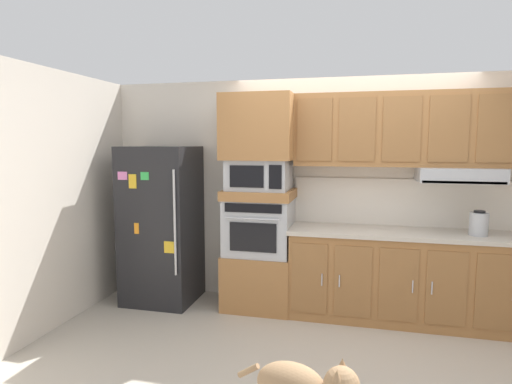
# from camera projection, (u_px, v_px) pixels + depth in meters

# --- Properties ---
(ground_plane) EXTENTS (9.60, 9.60, 0.00)m
(ground_plane) POSITION_uv_depth(u_px,v_px,m) (343.00, 347.00, 3.73)
(ground_plane) COLOR #B2A899
(back_kitchen_wall) EXTENTS (6.20, 0.12, 2.50)m
(back_kitchen_wall) POSITION_uv_depth(u_px,v_px,m) (349.00, 193.00, 4.66)
(back_kitchen_wall) COLOR beige
(back_kitchen_wall) RESTS_ON ground
(side_panel_left) EXTENTS (0.12, 7.10, 2.50)m
(side_panel_left) POSITION_uv_depth(u_px,v_px,m) (63.00, 198.00, 4.24)
(side_panel_left) COLOR beige
(side_panel_left) RESTS_ON ground
(refrigerator) EXTENTS (0.76, 0.73, 1.76)m
(refrigerator) POSITION_uv_depth(u_px,v_px,m) (162.00, 224.00, 4.77)
(refrigerator) COLOR black
(refrigerator) RESTS_ON ground
(oven_base_cabinet) EXTENTS (0.74, 0.62, 0.60)m
(oven_base_cabinet) POSITION_uv_depth(u_px,v_px,m) (259.00, 280.00, 4.64)
(oven_base_cabinet) COLOR #996638
(oven_base_cabinet) RESTS_ON ground
(built_in_oven) EXTENTS (0.70, 0.62, 0.60)m
(built_in_oven) POSITION_uv_depth(u_px,v_px,m) (259.00, 226.00, 4.57)
(built_in_oven) COLOR #A8AAAF
(built_in_oven) RESTS_ON oven_base_cabinet
(appliance_mid_shelf) EXTENTS (0.74, 0.62, 0.10)m
(appliance_mid_shelf) POSITION_uv_depth(u_px,v_px,m) (259.00, 194.00, 4.53)
(appliance_mid_shelf) COLOR #996638
(appliance_mid_shelf) RESTS_ON built_in_oven
(microwave) EXTENTS (0.64, 0.54, 0.32)m
(microwave) POSITION_uv_depth(u_px,v_px,m) (259.00, 175.00, 4.50)
(microwave) COLOR #A8AAAF
(microwave) RESTS_ON appliance_mid_shelf
(appliance_upper_cabinet) EXTENTS (0.74, 0.62, 0.68)m
(appliance_upper_cabinet) POSITION_uv_depth(u_px,v_px,m) (260.00, 128.00, 4.45)
(appliance_upper_cabinet) COLOR #996638
(appliance_upper_cabinet) RESTS_ON microwave
(lower_cabinet_run) EXTENTS (2.96, 0.63, 0.88)m
(lower_cabinet_run) POSITION_uv_depth(u_px,v_px,m) (440.00, 280.00, 4.18)
(lower_cabinet_run) COLOR #996638
(lower_cabinet_run) RESTS_ON ground
(countertop_slab) EXTENTS (3.00, 0.64, 0.04)m
(countertop_slab) POSITION_uv_depth(u_px,v_px,m) (442.00, 235.00, 4.13)
(countertop_slab) COLOR #BCB2A3
(countertop_slab) RESTS_ON lower_cabinet_run
(backsplash_panel) EXTENTS (3.00, 0.02, 0.50)m
(backsplash_panel) POSITION_uv_depth(u_px,v_px,m) (438.00, 204.00, 4.38)
(backsplash_panel) COLOR silver
(backsplash_panel) RESTS_ON countertop_slab
(upper_cabinet_with_hood) EXTENTS (2.96, 0.48, 0.88)m
(upper_cabinet_with_hood) POSITION_uv_depth(u_px,v_px,m) (446.00, 132.00, 4.13)
(upper_cabinet_with_hood) COLOR #996638
(upper_cabinet_with_hood) RESTS_ON backsplash_panel
(electric_kettle) EXTENTS (0.17, 0.17, 0.24)m
(electric_kettle) POSITION_uv_depth(u_px,v_px,m) (479.00, 224.00, 4.00)
(electric_kettle) COLOR #A8AAAF
(electric_kettle) RESTS_ON countertop_slab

